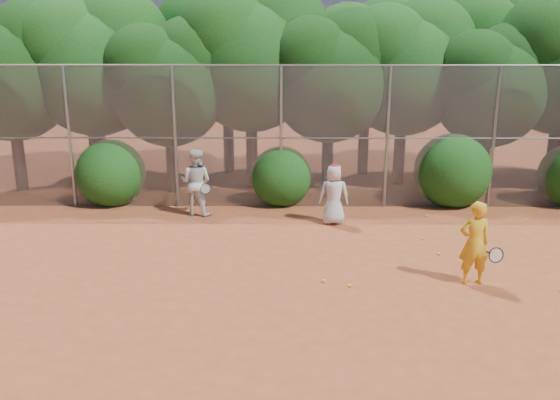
{
  "coord_description": "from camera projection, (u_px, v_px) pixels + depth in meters",
  "views": [
    {
      "loc": [
        -0.9,
        -9.34,
        4.19
      ],
      "look_at": [
        -1.0,
        2.5,
        1.1
      ],
      "focal_mm": 35.0,
      "sensor_mm": 36.0,
      "label": 1
    }
  ],
  "objects": [
    {
      "name": "ball_5",
      "position": [
        427.0,
        216.0,
        14.83
      ],
      "size": [
        0.07,
        0.07,
        0.07
      ],
      "primitive_type": "sphere",
      "color": "yellow",
      "rests_on": "ground"
    },
    {
      "name": "tree_11",
      "position": [
        368.0,
        59.0,
        19.32
      ],
      "size": [
        4.64,
        4.03,
        6.35
      ],
      "color": "black",
      "rests_on": "ground"
    },
    {
      "name": "fence_back",
      "position": [
        312.0,
        136.0,
        15.38
      ],
      "size": [
        20.05,
        0.09,
        4.03
      ],
      "color": "gray",
      "rests_on": "ground"
    },
    {
      "name": "tree_3",
      "position": [
        253.0,
        51.0,
        17.55
      ],
      "size": [
        4.89,
        4.26,
        6.7
      ],
      "color": "black",
      "rests_on": "ground"
    },
    {
      "name": "ground",
      "position": [
        333.0,
        292.0,
        10.09
      ],
      "size": [
        80.0,
        80.0,
        0.0
      ],
      "primitive_type": "plane",
      "color": "#9A4422",
      "rests_on": "ground"
    },
    {
      "name": "player_teen",
      "position": [
        334.0,
        194.0,
        14.03
      ],
      "size": [
        0.78,
        0.52,
        1.59
      ],
      "rotation": [
        0.0,
        0.0,
        3.12
      ],
      "color": "silver",
      "rests_on": "ground"
    },
    {
      "name": "bush_0",
      "position": [
        111.0,
        170.0,
        15.98
      ],
      "size": [
        2.0,
        2.0,
        2.0
      ],
      "primitive_type": "sphere",
      "color": "#114110",
      "rests_on": "ground"
    },
    {
      "name": "tree_2",
      "position": [
        170.0,
        78.0,
        16.8
      ],
      "size": [
        3.99,
        3.47,
        5.47
      ],
      "color": "black",
      "rests_on": "ground"
    },
    {
      "name": "bush_1",
      "position": [
        281.0,
        174.0,
        15.97
      ],
      "size": [
        1.8,
        1.8,
        1.8
      ],
      "primitive_type": "sphere",
      "color": "#114110",
      "rests_on": "ground"
    },
    {
      "name": "tree_0",
      "position": [
        10.0,
        67.0,
        16.95
      ],
      "size": [
        4.38,
        3.81,
        6.0
      ],
      "color": "black",
      "rests_on": "ground"
    },
    {
      "name": "tree_12",
      "position": [
        490.0,
        49.0,
        19.78
      ],
      "size": [
        5.02,
        4.37,
        6.88
      ],
      "color": "black",
      "rests_on": "ground"
    },
    {
      "name": "player_white",
      "position": [
        196.0,
        182.0,
        14.85
      ],
      "size": [
        1.04,
        0.9,
        1.83
      ],
      "rotation": [
        0.0,
        0.0,
        2.87
      ],
      "color": "silver",
      "rests_on": "ground"
    },
    {
      "name": "ball_1",
      "position": [
        422.0,
        239.0,
        12.94
      ],
      "size": [
        0.07,
        0.07,
        0.07
      ],
      "primitive_type": "sphere",
      "color": "yellow",
      "rests_on": "ground"
    },
    {
      "name": "tree_5",
      "position": [
        406.0,
        62.0,
        17.79
      ],
      "size": [
        4.51,
        3.92,
        6.17
      ],
      "color": "black",
      "rests_on": "ground"
    },
    {
      "name": "tree_6",
      "position": [
        492.0,
        82.0,
        16.94
      ],
      "size": [
        3.86,
        3.36,
        5.29
      ],
      "color": "black",
      "rests_on": "ground"
    },
    {
      "name": "player_yellow",
      "position": [
        474.0,
        243.0,
        10.25
      ],
      "size": [
        0.82,
        0.48,
        1.63
      ],
      "rotation": [
        0.0,
        0.0,
        3.22
      ],
      "color": "gold",
      "rests_on": "ground"
    },
    {
      "name": "ball_2",
      "position": [
        349.0,
        285.0,
        10.28
      ],
      "size": [
        0.07,
        0.07,
        0.07
      ],
      "primitive_type": "sphere",
      "color": "yellow",
      "rests_on": "ground"
    },
    {
      "name": "tree_1",
      "position": [
        95.0,
        59.0,
        17.36
      ],
      "size": [
        4.64,
        4.03,
        6.35
      ],
      "color": "black",
      "rests_on": "ground"
    },
    {
      "name": "tree_10",
      "position": [
        228.0,
        45.0,
        19.63
      ],
      "size": [
        5.15,
        4.48,
        7.06
      ],
      "color": "black",
      "rests_on": "ground"
    },
    {
      "name": "ball_0",
      "position": [
        439.0,
        254.0,
        11.95
      ],
      "size": [
        0.07,
        0.07,
        0.07
      ],
      "primitive_type": "sphere",
      "color": "yellow",
      "rests_on": "ground"
    },
    {
      "name": "tree_9",
      "position": [
        89.0,
        54.0,
        19.55
      ],
      "size": [
        4.83,
        4.2,
        6.62
      ],
      "color": "black",
      "rests_on": "ground"
    },
    {
      "name": "tree_4",
      "position": [
        331.0,
        72.0,
        17.11
      ],
      "size": [
        4.19,
        3.64,
        5.73
      ],
      "color": "black",
      "rests_on": "ground"
    },
    {
      "name": "bush_2",
      "position": [
        453.0,
        167.0,
        15.87
      ],
      "size": [
        2.2,
        2.2,
        2.2
      ],
      "primitive_type": "sphere",
      "color": "#114110",
      "rests_on": "ground"
    },
    {
      "name": "ball_4",
      "position": [
        324.0,
        281.0,
        10.49
      ],
      "size": [
        0.07,
        0.07,
        0.07
      ],
      "primitive_type": "sphere",
      "color": "yellow",
      "rests_on": "ground"
    }
  ]
}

